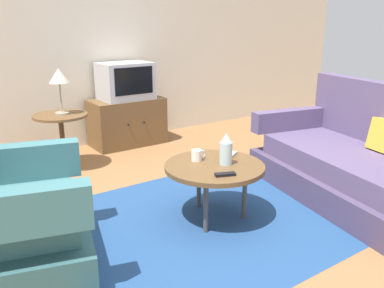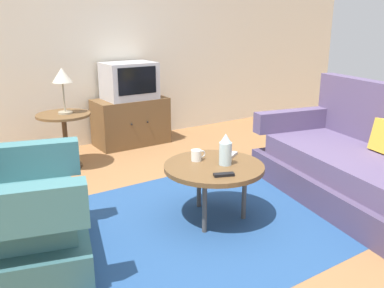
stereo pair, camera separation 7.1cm
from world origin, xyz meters
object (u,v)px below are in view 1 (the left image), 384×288
coffee_table (215,169)px  tv_remote_dark (225,174)px  armchair (4,223)px  mug (197,155)px  vase (226,150)px  side_table (62,129)px  table_lamp (59,78)px  tv_remote_silver (232,155)px  television (126,81)px  couch (359,164)px  tv_stand (127,122)px

coffee_table → tv_remote_dark: 0.24m
armchair → mug: size_ratio=9.37×
vase → mug: vase is taller
side_table → tv_remote_dark: side_table is taller
armchair → vase: bearing=96.3°
tv_remote_dark → table_lamp: bearing=125.1°
vase → tv_remote_silver: size_ratio=1.61×
television → tv_remote_dark: (-0.44, -2.42, -0.34)m
couch → tv_remote_dark: couch is taller
vase → tv_remote_dark: 0.26m
mug → tv_remote_silver: bearing=-13.2°
couch → mug: 1.44m
side_table → tv_remote_dark: (0.50, -2.02, 0.03)m
table_lamp → mug: bearing=-72.7°
armchair → side_table: bearing=166.5°
couch → side_table: size_ratio=3.49×
tv_remote_dark → tv_remote_silver: 0.45m
television → armchair: bearing=-132.6°
side_table → mug: size_ratio=4.59×
side_table → tv_remote_dark: size_ratio=3.74×
coffee_table → side_table: bearing=108.1°
armchair → television: bearing=153.1°
side_table → tv_remote_dark: bearing=-76.0°
couch → coffee_table: (-1.26, 0.41, 0.11)m
coffee_table → mug: (-0.05, 0.16, 0.08)m
tv_stand → table_lamp: table_lamp is taller
tv_stand → table_lamp: bearing=-155.8°
tv_stand → tv_remote_silver: 2.12m
side_table → tv_stand: side_table is taller
vase → tv_stand: bearing=82.8°
armchair → vase: (1.54, -0.25, 0.25)m
tv_stand → tv_remote_dark: (-0.44, -2.43, 0.17)m
television → vase: (-0.28, -2.24, -0.23)m
television → tv_remote_dark: television is taller
vase → mug: (-0.13, 0.20, -0.07)m
armchair → tv_remote_silver: 1.72m
side_table → television: 1.09m
side_table → mug: (0.53, -1.64, 0.07)m
couch → mug: bearing=79.0°
television → vase: 2.27m
coffee_table → tv_stand: (0.36, 2.20, -0.12)m
armchair → table_lamp: size_ratio=2.54×
couch → television: (-0.91, 2.61, 0.49)m
couch → side_table: 2.88m
coffee_table → television: bearing=80.8°
tv_stand → mug: bearing=-101.3°
tv_stand → vase: size_ratio=3.63×
couch → tv_remote_silver: size_ratio=13.37×
tv_stand → mug: size_ratio=7.01×
tv_remote_dark → tv_stand: bearing=101.4°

